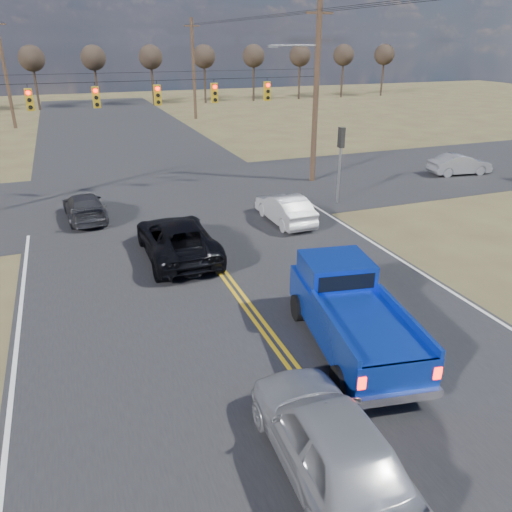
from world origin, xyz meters
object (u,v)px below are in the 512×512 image
object	(u,v)px
black_suv	(177,239)
white_car_queue	(285,209)
silver_suv	(330,440)
cross_car_east_near	(460,164)
pickup_truck	(350,313)
dgrey_car_queue	(84,207)

from	to	relation	value
black_suv	white_car_queue	xyz separation A→B (m)	(5.57, 2.23, -0.10)
silver_suv	black_suv	distance (m)	11.60
black_suv	cross_car_east_near	world-z (taller)	black_suv
black_suv	pickup_truck	bearing A→B (deg)	111.52
black_suv	cross_car_east_near	xyz separation A→B (m)	(19.60, 6.61, -0.13)
white_car_queue	cross_car_east_near	distance (m)	14.70
silver_suv	black_suv	bearing A→B (deg)	-85.82
pickup_truck	white_car_queue	distance (m)	10.37
pickup_truck	dgrey_car_queue	xyz separation A→B (m)	(-6.18, 13.85, -0.41)
pickup_truck	black_suv	xyz separation A→B (m)	(-3.06, 7.82, -0.25)
pickup_truck	white_car_queue	world-z (taller)	pickup_truck
white_car_queue	cross_car_east_near	world-z (taller)	white_car_queue
silver_suv	dgrey_car_queue	distance (m)	17.96
pickup_truck	silver_suv	distance (m)	4.62
white_car_queue	dgrey_car_queue	distance (m)	9.48
pickup_truck	silver_suv	xyz separation A→B (m)	(-2.68, -3.76, -0.20)
pickup_truck	cross_car_east_near	world-z (taller)	pickup_truck
white_car_queue	dgrey_car_queue	xyz separation A→B (m)	(-8.69, 3.79, -0.06)
pickup_truck	dgrey_car_queue	distance (m)	15.17
cross_car_east_near	silver_suv	bearing A→B (deg)	140.82
silver_suv	cross_car_east_near	xyz separation A→B (m)	(19.22, 18.20, -0.18)
pickup_truck	white_car_queue	size ratio (longest dim) A/B	1.44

